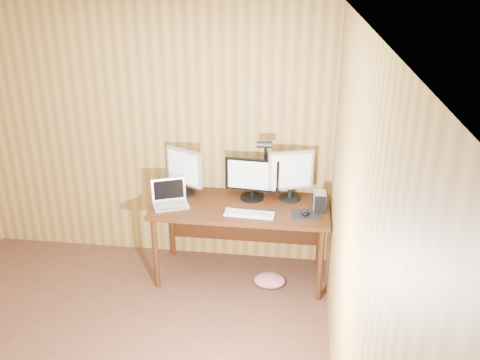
% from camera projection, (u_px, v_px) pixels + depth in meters
% --- Properties ---
extents(room_shell, '(4.00, 4.00, 4.00)m').
position_uv_depth(room_shell, '(52.00, 239.00, 3.05)').
color(room_shell, '#522F1F').
rests_on(room_shell, ground).
extents(desk, '(1.60, 0.70, 0.75)m').
position_uv_depth(desk, '(242.00, 214.00, 4.73)').
color(desk, '#391B0C').
rests_on(desk, floor).
extents(monitor_center, '(0.50, 0.22, 0.40)m').
position_uv_depth(monitor_center, '(252.00, 178.00, 4.67)').
color(monitor_center, black).
rests_on(monitor_center, desk).
extents(monitor_left, '(0.37, 0.22, 0.45)m').
position_uv_depth(monitor_left, '(184.00, 171.00, 4.74)').
color(monitor_left, black).
rests_on(monitor_left, desk).
extents(monitor_right, '(0.41, 0.20, 0.47)m').
position_uv_depth(monitor_right, '(291.00, 174.00, 4.64)').
color(monitor_right, black).
rests_on(monitor_right, desk).
extents(laptop, '(0.38, 0.34, 0.22)m').
position_uv_depth(laptop, '(170.00, 198.00, 4.62)').
color(laptop, silver).
rests_on(laptop, desk).
extents(keyboard, '(0.44, 0.16, 0.02)m').
position_uv_depth(keyboard, '(249.00, 214.00, 4.44)').
color(keyboard, white).
rests_on(keyboard, desk).
extents(mousepad, '(0.25, 0.22, 0.00)m').
position_uv_depth(mousepad, '(305.00, 215.00, 4.44)').
color(mousepad, black).
rests_on(mousepad, desk).
extents(mouse, '(0.09, 0.12, 0.04)m').
position_uv_depth(mouse, '(305.00, 212.00, 4.43)').
color(mouse, black).
rests_on(mouse, mousepad).
extents(hard_drive, '(0.11, 0.16, 0.17)m').
position_uv_depth(hard_drive, '(320.00, 201.00, 4.50)').
color(hard_drive, silver).
rests_on(hard_drive, desk).
extents(phone, '(0.07, 0.11, 0.01)m').
position_uv_depth(phone, '(228.00, 210.00, 4.52)').
color(phone, silver).
rests_on(phone, desk).
extents(speaker, '(0.05, 0.05, 0.12)m').
position_uv_depth(speaker, '(315.00, 200.00, 4.58)').
color(speaker, black).
rests_on(speaker, desk).
extents(desk_lamp, '(0.14, 0.20, 0.60)m').
position_uv_depth(desk_lamp, '(265.00, 159.00, 4.66)').
color(desk_lamp, black).
rests_on(desk_lamp, desk).
extents(fabric_pile, '(0.31, 0.26, 0.09)m').
position_uv_depth(fabric_pile, '(270.00, 280.00, 4.75)').
color(fabric_pile, '#D9697E').
rests_on(fabric_pile, floor).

